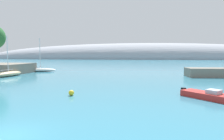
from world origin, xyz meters
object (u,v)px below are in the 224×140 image
object	(u,v)px
sailboat_white_near_shore	(40,70)
mooring_buoy_yellow	(71,93)
sailboat_sand_mid_mooring	(8,74)
motorboat_red_alongside_breakwater	(207,95)

from	to	relation	value
sailboat_white_near_shore	mooring_buoy_yellow	size ratio (longest dim) A/B	14.43
sailboat_sand_mid_mooring	motorboat_red_alongside_breakwater	xyz separation A→B (m)	(33.22, -15.29, -0.21)
sailboat_white_near_shore	sailboat_sand_mid_mooring	world-z (taller)	sailboat_white_near_shore
sailboat_white_near_shore	motorboat_red_alongside_breakwater	bearing A→B (deg)	-48.74
sailboat_sand_mid_mooring	mooring_buoy_yellow	world-z (taller)	sailboat_sand_mid_mooring
sailboat_sand_mid_mooring	motorboat_red_alongside_breakwater	distance (m)	36.57
sailboat_white_near_shore	motorboat_red_alongside_breakwater	xyz separation A→B (m)	(32.37, -26.59, -0.17)
sailboat_sand_mid_mooring	mooring_buoy_yellow	size ratio (longest dim) A/B	13.75
sailboat_white_near_shore	motorboat_red_alongside_breakwater	distance (m)	41.89
sailboat_white_near_shore	mooring_buoy_yellow	bearing A→B (deg)	-65.41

